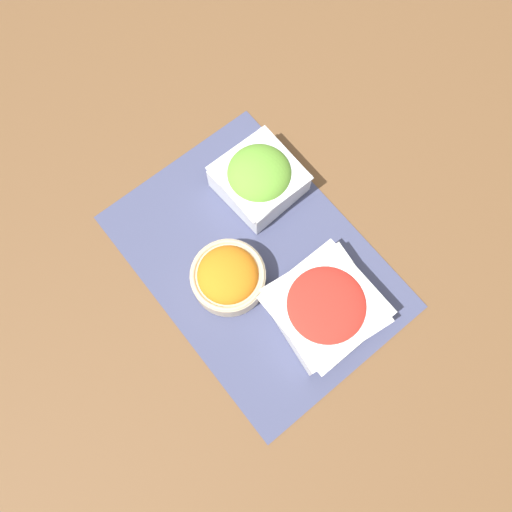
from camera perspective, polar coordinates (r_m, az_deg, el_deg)
name	(u,v)px	position (r m, az deg, el deg)	size (l,w,h in m)	color
ground_plane	(256,261)	(1.00, 0.00, -0.58)	(3.00, 3.00, 0.00)	brown
placemat	(256,261)	(0.99, 0.00, -0.55)	(0.56, 0.40, 0.00)	#474C70
carrot_bowl	(229,278)	(0.95, -3.08, -2.50)	(0.14, 0.14, 0.08)	beige
lettuce_bowl	(259,178)	(1.01, 0.37, 8.95)	(0.16, 0.16, 0.10)	white
tomato_bowl	(325,307)	(0.94, 7.89, -5.81)	(0.20, 0.20, 0.07)	white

